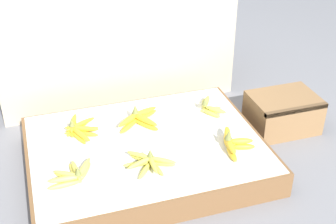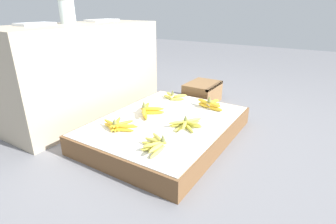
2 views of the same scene
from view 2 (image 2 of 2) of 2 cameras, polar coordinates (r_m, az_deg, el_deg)
name	(u,v)px [view 2 (image 2 of 2)]	position (r m, az deg, el deg)	size (l,w,h in m)	color
ground_plane	(166,137)	(1.86, -0.39, -5.42)	(10.00, 10.00, 0.00)	slate
display_platform	(166,128)	(1.83, -0.40, -3.58)	(1.10, 0.83, 0.13)	brown
back_vendor_table	(82,71)	(2.29, -18.17, 8.52)	(1.34, 0.56, 0.73)	tan
wooden_crate	(202,93)	(2.51, 7.51, 4.18)	(0.35, 0.26, 0.19)	olive
banana_bunch_front_left	(156,144)	(1.44, -2.57, -7.00)	(0.21, 0.16, 0.09)	#DBCC4C
banana_bunch_front_midleft	(187,124)	(1.69, 4.05, -2.64)	(0.23, 0.20, 0.08)	gold
banana_bunch_front_midright	(211,104)	(2.03, 9.25, 1.76)	(0.15, 0.23, 0.10)	gold
banana_bunch_middle_left	(118,126)	(1.69, -10.81, -2.92)	(0.17, 0.27, 0.09)	gold
banana_bunch_middle_midleft	(147,110)	(1.89, -4.51, 0.41)	(0.24, 0.20, 0.10)	gold
banana_bunch_middle_midright	(174,96)	(2.19, 1.28, 3.43)	(0.11, 0.21, 0.09)	gold
glass_jar	(67,11)	(2.28, -21.15, 19.86)	(0.12, 0.12, 0.18)	silver
foam_tray_white	(102,20)	(2.53, -14.15, 18.78)	(0.29, 0.15, 0.02)	white
foam_tray_dark	(35,24)	(2.15, -26.97, 16.70)	(0.24, 0.15, 0.02)	white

